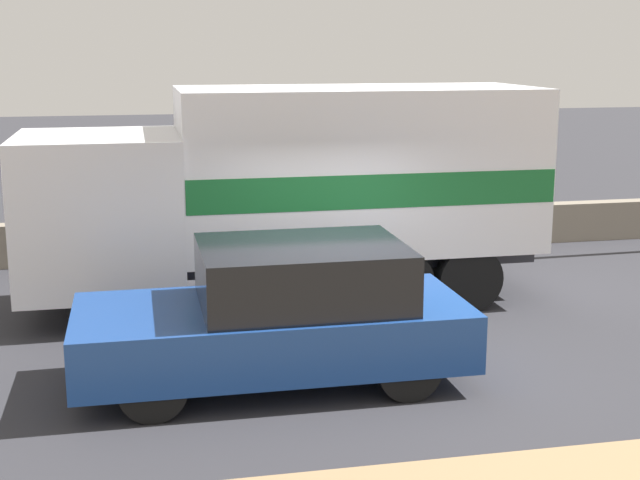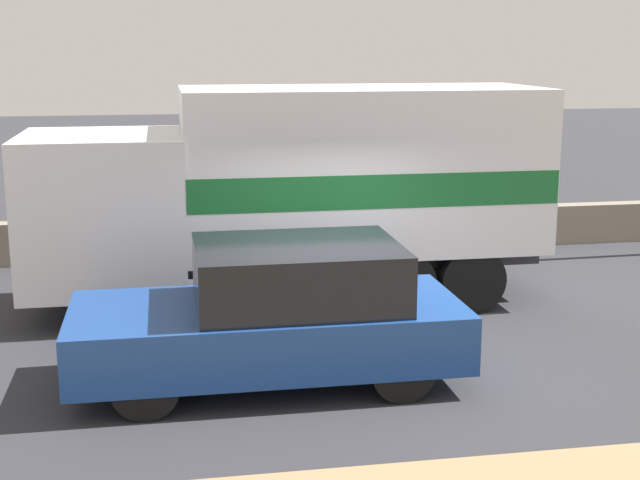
# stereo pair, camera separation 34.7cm
# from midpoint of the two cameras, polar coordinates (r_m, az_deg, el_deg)

# --- Properties ---
(ground_plane) EXTENTS (80.00, 80.00, 0.00)m
(ground_plane) POSITION_cam_midpoint_polar(r_m,az_deg,el_deg) (10.60, 3.03, -8.34)
(ground_plane) COLOR #2D2D33
(stone_wall_backdrop) EXTENTS (60.00, 0.35, 0.74)m
(stone_wall_backdrop) POSITION_cam_midpoint_polar(r_m,az_deg,el_deg) (16.22, -1.78, 0.38)
(stone_wall_backdrop) COLOR gray
(stone_wall_backdrop) RESTS_ON ground_plane
(box_truck) EXTENTS (7.41, 2.38, 3.15)m
(box_truck) POSITION_cam_midpoint_polar(r_m,az_deg,el_deg) (13.00, -0.50, 3.57)
(box_truck) COLOR silver
(box_truck) RESTS_ON ground_plane
(car_hatchback) EXTENTS (4.36, 1.90, 1.58)m
(car_hatchback) POSITION_cam_midpoint_polar(r_m,az_deg,el_deg) (10.04, -1.79, -4.78)
(car_hatchback) COLOR navy
(car_hatchback) RESTS_ON ground_plane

